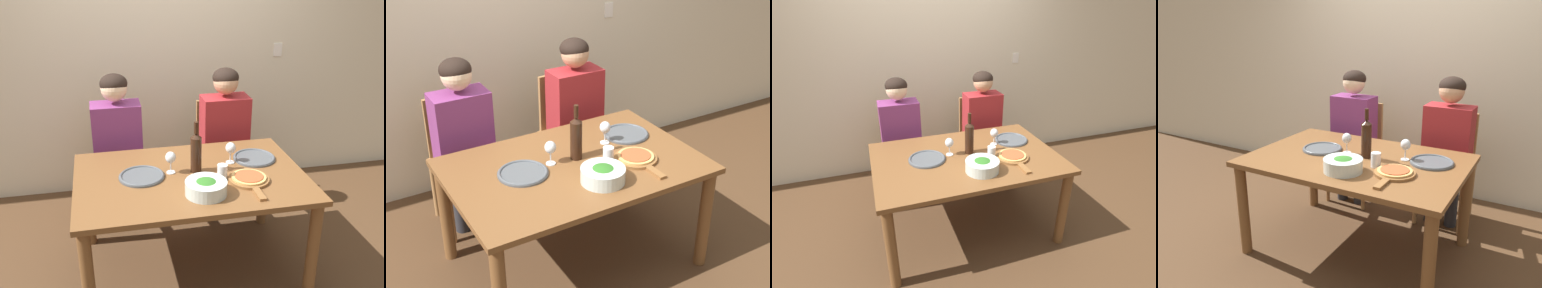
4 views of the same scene
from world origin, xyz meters
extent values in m
plane|color=#4C331E|center=(0.00, 0.00, 0.00)|extent=(40.00, 40.00, 0.00)
cube|color=beige|center=(0.00, 1.34, 1.35)|extent=(10.00, 0.05, 2.70)
cube|color=white|center=(1.10, 1.31, 1.25)|extent=(0.08, 0.01, 0.12)
cube|color=brown|center=(0.00, 0.00, 0.71)|extent=(1.51, 1.00, 0.04)
cylinder|color=brown|center=(0.69, -0.44, 0.35)|extent=(0.08, 0.08, 0.69)
cylinder|color=brown|center=(-0.69, 0.44, 0.35)|extent=(0.08, 0.08, 0.69)
cylinder|color=brown|center=(0.69, 0.44, 0.35)|extent=(0.08, 0.08, 0.69)
cube|color=#9E7042|center=(-0.43, 0.77, 0.46)|extent=(0.42, 0.42, 0.04)
cube|color=#9E7042|center=(-0.43, 0.96, 0.70)|extent=(0.38, 0.03, 0.45)
cylinder|color=#9E7042|center=(-0.62, 0.58, 0.22)|extent=(0.04, 0.04, 0.44)
cylinder|color=#9E7042|center=(-0.24, 0.58, 0.22)|extent=(0.04, 0.04, 0.44)
cylinder|color=#9E7042|center=(-0.62, 0.96, 0.22)|extent=(0.04, 0.04, 0.44)
cylinder|color=#9E7042|center=(-0.24, 0.96, 0.22)|extent=(0.04, 0.04, 0.44)
cube|color=#9E7042|center=(0.44, 0.77, 0.46)|extent=(0.42, 0.42, 0.04)
cube|color=#9E7042|center=(0.44, 0.96, 0.70)|extent=(0.38, 0.03, 0.45)
cylinder|color=#9E7042|center=(0.25, 0.58, 0.22)|extent=(0.04, 0.04, 0.44)
cylinder|color=#9E7042|center=(0.63, 0.58, 0.22)|extent=(0.04, 0.04, 0.44)
cylinder|color=#9E7042|center=(0.25, 0.96, 0.22)|extent=(0.04, 0.04, 0.44)
cylinder|color=#9E7042|center=(0.63, 0.96, 0.22)|extent=(0.04, 0.04, 0.44)
cylinder|color=#28282D|center=(-0.52, 0.69, 0.24)|extent=(0.10, 0.10, 0.47)
cylinder|color=#28282D|center=(-0.34, 0.69, 0.24)|extent=(0.10, 0.10, 0.47)
cube|color=#7A3370|center=(-0.43, 0.75, 0.74)|extent=(0.38, 0.22, 0.54)
cylinder|color=#7A3370|center=(-0.63, 0.50, 0.60)|extent=(0.07, 0.31, 0.14)
cylinder|color=#7A3370|center=(-0.23, 0.50, 0.60)|extent=(0.07, 0.31, 0.14)
sphere|color=beige|center=(-0.43, 0.75, 1.13)|extent=(0.20, 0.20, 0.20)
ellipsoid|color=black|center=(-0.43, 0.76, 1.17)|extent=(0.21, 0.21, 0.15)
cylinder|color=#28282D|center=(0.35, 0.69, 0.24)|extent=(0.10, 0.10, 0.47)
cylinder|color=#28282D|center=(0.53, 0.69, 0.24)|extent=(0.10, 0.10, 0.47)
cube|color=maroon|center=(0.44, 0.75, 0.74)|extent=(0.38, 0.22, 0.54)
cylinder|color=maroon|center=(0.24, 0.50, 0.60)|extent=(0.07, 0.31, 0.14)
cylinder|color=maroon|center=(0.64, 0.50, 0.60)|extent=(0.07, 0.31, 0.14)
sphere|color=tan|center=(0.44, 0.75, 1.13)|extent=(0.20, 0.20, 0.20)
ellipsoid|color=black|center=(0.44, 0.76, 1.17)|extent=(0.21, 0.21, 0.15)
cylinder|color=black|center=(0.05, 0.05, 0.85)|extent=(0.07, 0.07, 0.24)
cone|color=black|center=(0.05, 0.05, 0.98)|extent=(0.07, 0.07, 0.03)
cylinder|color=black|center=(0.05, 0.05, 1.04)|extent=(0.03, 0.03, 0.08)
cylinder|color=silver|center=(0.04, -0.26, 0.77)|extent=(0.26, 0.26, 0.09)
ellipsoid|color=#2D6B23|center=(0.04, -0.26, 0.77)|extent=(0.21, 0.21, 0.10)
cylinder|color=#4C5156|center=(-0.32, 0.04, 0.73)|extent=(0.30, 0.30, 0.01)
torus|color=#4C5156|center=(-0.32, 0.04, 0.74)|extent=(0.29, 0.29, 0.02)
cylinder|color=#4C5156|center=(0.49, 0.16, 0.73)|extent=(0.30, 0.30, 0.01)
torus|color=#4C5156|center=(0.49, 0.16, 0.74)|extent=(0.29, 0.29, 0.02)
cylinder|color=brown|center=(0.35, -0.15, 0.74)|extent=(0.26, 0.26, 0.02)
cube|color=brown|center=(0.35, -0.35, 0.74)|extent=(0.04, 0.14, 0.02)
cylinder|color=tan|center=(0.35, -0.15, 0.75)|extent=(0.22, 0.22, 0.01)
cylinder|color=#AD4C28|center=(0.35, -0.15, 0.76)|extent=(0.18, 0.18, 0.01)
cylinder|color=silver|center=(-0.12, 0.07, 0.73)|extent=(0.06, 0.06, 0.01)
cylinder|color=silver|center=(-0.12, 0.07, 0.77)|extent=(0.01, 0.01, 0.07)
ellipsoid|color=silver|center=(-0.12, 0.07, 0.84)|extent=(0.07, 0.07, 0.08)
ellipsoid|color=maroon|center=(-0.12, 0.07, 0.83)|extent=(0.06, 0.06, 0.03)
cylinder|color=silver|center=(0.31, 0.14, 0.73)|extent=(0.06, 0.06, 0.01)
cylinder|color=silver|center=(0.31, 0.14, 0.77)|extent=(0.01, 0.01, 0.07)
ellipsoid|color=silver|center=(0.31, 0.14, 0.84)|extent=(0.07, 0.07, 0.08)
ellipsoid|color=maroon|center=(0.31, 0.14, 0.83)|extent=(0.06, 0.06, 0.03)
cylinder|color=silver|center=(0.19, -0.09, 0.78)|extent=(0.07, 0.07, 0.10)
camera|label=1|loc=(-0.54, -2.57, 2.07)|focal=42.00mm
camera|label=2|loc=(-1.39, -2.42, 2.31)|focal=50.00mm
camera|label=3|loc=(-0.71, -2.06, 1.88)|focal=28.00mm
camera|label=4|loc=(1.17, -2.19, 1.63)|focal=35.00mm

